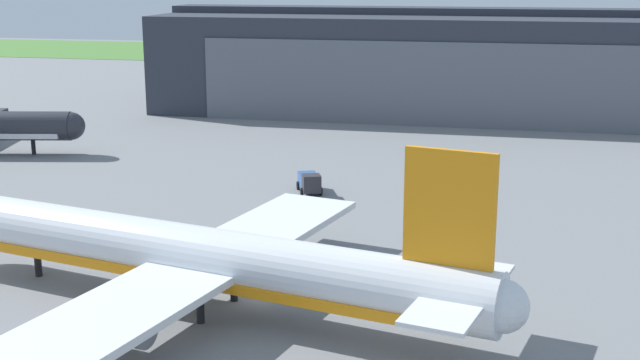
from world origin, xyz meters
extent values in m
plane|color=slate|center=(0.00, 0.00, 0.00)|extent=(440.00, 440.00, 0.00)
cube|color=#4B7E35|center=(0.00, 185.56, 0.04)|extent=(440.00, 56.00, 0.08)
cube|color=#2D333D|center=(3.69, 91.83, 8.24)|extent=(91.37, 34.07, 16.49)
cube|color=slate|center=(3.69, 74.64, 6.60)|extent=(69.44, 0.30, 13.19)
cube|color=#2D333D|center=(3.69, 91.83, 17.09)|extent=(91.37, 8.18, 1.20)
sphere|color=#282B33|center=(-38.63, 43.44, 3.85)|extent=(3.71, 3.71, 3.71)
cylinder|color=black|center=(-43.74, 42.36, 0.96)|extent=(0.56, 0.56, 1.92)
cylinder|color=silver|center=(-3.60, -2.62, 4.01)|extent=(44.31, 13.94, 4.29)
sphere|color=silver|center=(18.08, -7.50, 4.01)|extent=(3.34, 3.34, 3.34)
cube|color=orange|center=(-3.60, -2.62, 2.84)|extent=(40.85, 13.20, 0.75)
cube|color=orange|center=(14.61, -6.72, 9.80)|extent=(5.73, 1.66, 7.29)
cube|color=silver|center=(16.18, -3.79, 4.44)|extent=(5.22, 6.73, 0.28)
cube|color=silver|center=(14.78, -10.04, 4.44)|extent=(5.22, 6.73, 0.28)
cube|color=silver|center=(-0.52, 7.04, 3.48)|extent=(10.86, 18.97, 0.56)
cube|color=silver|center=(-4.95, -12.67, 3.48)|extent=(10.86, 18.97, 0.56)
cylinder|color=gray|center=(-1.61, 5.82, 2.00)|extent=(4.49, 3.19, 2.36)
cylinder|color=gray|center=(-5.42, -11.10, 2.00)|extent=(4.49, 3.19, 2.36)
cylinder|color=black|center=(-18.35, 0.70, 0.94)|extent=(0.56, 0.56, 1.87)
cylinder|color=black|center=(-1.38, -0.82, 0.94)|extent=(0.56, 0.56, 1.87)
cylinder|color=black|center=(-2.36, -5.21, 0.94)|extent=(0.56, 0.56, 1.87)
cube|color=#2D2D33|center=(-2.65, 29.68, 1.41)|extent=(2.46, 2.37, 1.89)
cube|color=#335693|center=(-3.57, 31.95, 1.18)|extent=(2.97, 3.62, 1.44)
cylinder|color=black|center=(-3.67, 29.37, 0.46)|extent=(0.59, 0.95, 0.92)
cylinder|color=black|center=(-1.70, 30.16, 0.46)|extent=(0.59, 0.95, 0.92)
cylinder|color=black|center=(-4.77, 32.09, 0.46)|extent=(0.59, 0.95, 0.92)
cylinder|color=black|center=(-2.80, 32.88, 0.46)|extent=(0.59, 0.95, 0.92)
camera|label=1|loc=(17.79, -56.81, 23.91)|focal=47.44mm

